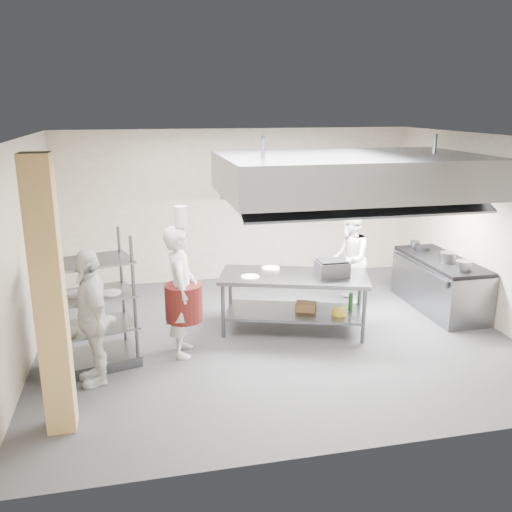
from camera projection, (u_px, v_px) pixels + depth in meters
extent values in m
plane|color=#2A2A2C|center=(274.00, 335.00, 8.39)|extent=(7.00, 7.00, 0.00)
plane|color=silver|center=(276.00, 137.00, 7.58)|extent=(7.00, 7.00, 0.00)
plane|color=#AE9F8A|center=(238.00, 205.00, 10.80)|extent=(7.00, 0.00, 7.00)
plane|color=#AE9F8A|center=(23.00, 255.00, 7.25)|extent=(0.00, 6.00, 6.00)
plane|color=#AE9F8A|center=(486.00, 230.00, 8.71)|extent=(0.00, 6.00, 6.00)
cube|color=#DCB871|center=(50.00, 299.00, 5.59)|extent=(0.30, 0.30, 3.00)
cube|color=slate|center=(351.00, 174.00, 8.39)|extent=(4.00, 2.50, 0.60)
cube|color=white|center=(294.00, 197.00, 8.28)|extent=(1.60, 0.12, 0.04)
cube|color=white|center=(402.00, 193.00, 8.66)|extent=(1.60, 0.12, 0.04)
cube|color=slate|center=(326.00, 203.00, 11.03)|extent=(1.50, 0.28, 0.04)
cube|color=slate|center=(294.00, 277.00, 8.35)|extent=(2.45, 1.60, 0.06)
cube|color=slate|center=(293.00, 312.00, 8.50)|extent=(2.25, 1.46, 0.04)
cube|color=slate|center=(439.00, 285.00, 9.39)|extent=(0.80, 2.00, 0.84)
cube|color=black|center=(442.00, 260.00, 9.26)|extent=(0.78, 1.96, 0.06)
imported|color=white|center=(181.00, 291.00, 7.53)|extent=(0.52, 0.72, 1.87)
imported|color=silver|center=(349.00, 259.00, 9.45)|extent=(0.87, 0.98, 1.68)
imported|color=silver|center=(92.00, 317.00, 6.77)|extent=(0.69, 1.11, 1.76)
cube|color=slate|center=(332.00, 269.00, 8.26)|extent=(0.47, 0.37, 0.23)
cube|color=brown|center=(306.00, 306.00, 8.49)|extent=(0.37, 0.33, 0.14)
cylinder|color=gray|center=(448.00, 257.00, 9.01)|extent=(0.25, 0.25, 0.17)
cylinder|color=white|center=(89.00, 326.00, 7.24)|extent=(0.28, 0.28, 0.05)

